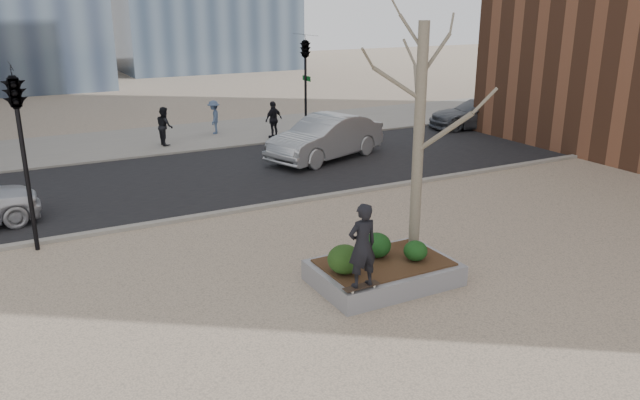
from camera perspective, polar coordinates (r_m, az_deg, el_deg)
ground at (r=13.32m, az=2.18°, el=-8.38°), size 120.00×120.00×0.00m
street at (r=21.99m, az=-11.04°, el=1.96°), size 60.00×8.00×0.02m
far_sidewalk at (r=28.58m, az=-15.29°, el=5.29°), size 60.00×6.00×0.02m
planter at (r=13.71m, az=5.83°, el=-6.64°), size 3.00×2.00×0.45m
planter_mulch at (r=13.61m, az=5.86°, el=-5.70°), size 2.70×1.70×0.04m
sycamore_tree at (r=13.49m, az=9.16°, el=8.68°), size 2.80×2.80×6.60m
shrub_left at (r=12.89m, az=2.26°, el=-5.44°), size 0.71×0.71×0.61m
shrub_middle at (r=13.74m, az=5.19°, el=-4.13°), size 0.64×0.64×0.55m
shrub_right at (r=13.68m, az=8.73°, el=-4.61°), size 0.52×0.52×0.44m
skateboard at (r=12.41m, az=3.80°, el=-7.98°), size 0.79×0.24×0.08m
skateboarder at (r=12.05m, az=3.89°, el=-4.17°), size 0.63×0.42×1.70m
car_silver at (r=24.08m, az=0.52°, el=5.73°), size 5.37×3.39×1.67m
car_third at (r=31.18m, az=14.22°, el=7.68°), size 5.08×3.10×1.38m
pedestrian_a at (r=27.28m, az=-14.02°, el=6.58°), size 0.63×0.80×1.62m
pedestrian_b at (r=29.20m, az=-9.67°, el=7.48°), size 0.91×1.13×1.54m
pedestrian_c at (r=27.99m, az=-4.26°, el=7.35°), size 1.04×0.72×1.64m
traffic_light_near at (r=16.32m, az=-25.39°, el=3.22°), size 0.60×2.48×4.50m
traffic_light_far at (r=28.14m, az=-1.33°, el=10.35°), size 0.60×2.48×4.50m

